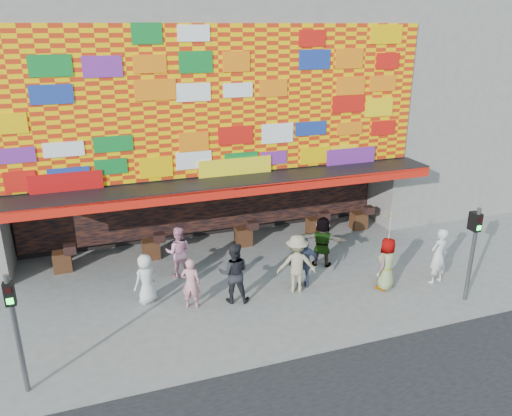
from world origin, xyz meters
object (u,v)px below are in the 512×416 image
object	(u,v)px
ped_h	(438,256)
ped_g	(387,264)
ped_c	(234,273)
signal_right	(474,244)
ped_i	(178,252)
parasol	(391,226)
ped_d	(297,264)
signal_left	(15,321)
ped_f	(322,242)
ped_a	(146,279)
ped_e	(304,263)
ped_b	(191,283)

from	to	relation	value
ped_h	ped_g	bearing A→B (deg)	-18.83
ped_c	signal_right	bearing A→B (deg)	178.79
ped_i	parasol	bearing A→B (deg)	167.11
parasol	ped_d	bearing A→B (deg)	164.31
ped_i	parasol	world-z (taller)	parasol
ped_g	parasol	world-z (taller)	parasol
signal_left	ped_f	size ratio (longest dim) A/B	1.67
parasol	signal_right	bearing A→B (deg)	-36.58
parasol	ped_a	bearing A→B (deg)	167.33
ped_f	signal_right	bearing A→B (deg)	163.98
ped_a	ped_i	bearing A→B (deg)	-161.51
signal_right	ped_i	world-z (taller)	signal_right
ped_a	ped_c	xyz separation A→B (m)	(2.52, -0.80, 0.17)
ped_e	ped_g	xyz separation A→B (m)	(2.42, -0.94, 0.01)
ped_e	ped_f	distance (m)	1.72
ped_c	ped_f	world-z (taller)	ped_c
ped_e	ped_g	distance (m)	2.59
ped_c	ped_h	bearing A→B (deg)	-171.57
ped_a	ped_h	world-z (taller)	ped_h
ped_g	ped_h	world-z (taller)	ped_h
ped_d	ped_h	xyz separation A→B (m)	(4.54, -0.98, -0.00)
signal_right	ped_c	world-z (taller)	signal_right
ped_b	ped_i	distance (m)	2.10
ped_b	ped_c	bearing A→B (deg)	-161.68
ped_h	parasol	size ratio (longest dim) A/B	1.01
ped_a	ped_g	xyz separation A→B (m)	(7.30, -1.64, 0.08)
signal_left	ped_c	size ratio (longest dim) A/B	1.57
ped_g	ped_i	size ratio (longest dim) A/B	0.98
ped_c	ped_d	distance (m)	2.03
ped_b	signal_left	bearing A→B (deg)	49.34
ped_e	ped_i	bearing A→B (deg)	-21.44
ped_b	ped_d	distance (m)	3.34
ped_c	ped_e	distance (m)	2.37
ped_c	ped_h	world-z (taller)	ped_c
ped_g	parasol	size ratio (longest dim) A/B	0.92
ped_a	ped_h	bearing A→B (deg)	139.49
ped_b	ped_h	distance (m)	7.96
parasol	ped_h	bearing A→B (deg)	-6.68
signal_right	ped_f	world-z (taller)	signal_right
ped_f	ped_i	size ratio (longest dim) A/B	1.02
ped_b	parasol	size ratio (longest dim) A/B	0.85
ped_b	ped_i	bearing A→B (deg)	-69.90
ped_f	parasol	distance (m)	2.76
ped_d	ped_i	bearing A→B (deg)	-17.71
ped_d	ped_f	size ratio (longest dim) A/B	1.05
ped_e	ped_i	size ratio (longest dim) A/B	0.97
ped_e	ped_g	size ratio (longest dim) A/B	0.99
ped_h	ped_i	distance (m)	8.47
ped_g	parasol	bearing A→B (deg)	180.00
ped_a	ped_i	distance (m)	1.84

